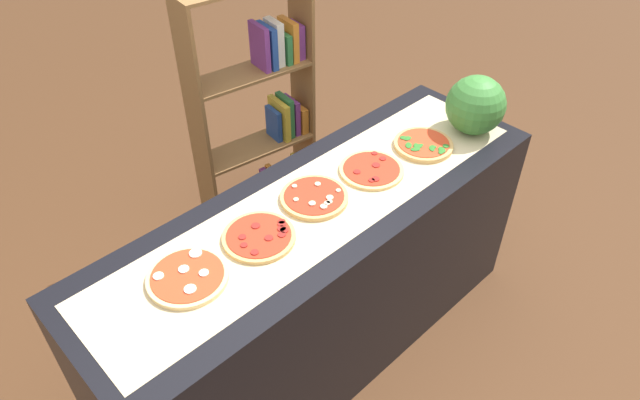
# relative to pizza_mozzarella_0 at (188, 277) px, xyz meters

# --- Properties ---
(ground_plane) EXTENTS (12.00, 12.00, 0.00)m
(ground_plane) POSITION_rel_pizza_mozzarella_0_xyz_m (0.63, -0.03, -0.97)
(ground_plane) COLOR #4C2D19
(counter) EXTENTS (2.17, 0.68, 0.95)m
(counter) POSITION_rel_pizza_mozzarella_0_xyz_m (0.63, -0.03, -0.49)
(counter) COLOR black
(counter) RESTS_ON ground_plane
(parchment_paper) EXTENTS (2.05, 0.48, 0.00)m
(parchment_paper) POSITION_rel_pizza_mozzarella_0_xyz_m (0.63, -0.03, -0.01)
(parchment_paper) COLOR beige
(parchment_paper) RESTS_ON counter
(pizza_mozzarella_0) EXTENTS (0.29, 0.29, 0.03)m
(pizza_mozzarella_0) POSITION_rel_pizza_mozzarella_0_xyz_m (0.00, 0.00, 0.00)
(pizza_mozzarella_0) COLOR #E5C17F
(pizza_mozzarella_0) RESTS_ON parchment_paper
(pizza_pepperoni_1) EXTENTS (0.28, 0.28, 0.02)m
(pizza_pepperoni_1) POSITION_rel_pizza_mozzarella_0_xyz_m (0.31, -0.02, -0.00)
(pizza_pepperoni_1) COLOR tan
(pizza_pepperoni_1) RESTS_ON parchment_paper
(pizza_mushroom_2) EXTENTS (0.28, 0.28, 0.03)m
(pizza_mushroom_2) POSITION_rel_pizza_mozzarella_0_xyz_m (0.63, 0.01, 0.00)
(pizza_mushroom_2) COLOR tan
(pizza_mushroom_2) RESTS_ON parchment_paper
(pizza_pepperoni_3) EXTENTS (0.28, 0.28, 0.02)m
(pizza_pepperoni_3) POSITION_rel_pizza_mozzarella_0_xyz_m (0.94, -0.02, -0.00)
(pizza_pepperoni_3) COLOR #DBB26B
(pizza_pepperoni_3) RESTS_ON parchment_paper
(pizza_spinach_4) EXTENTS (0.27, 0.27, 0.03)m
(pizza_spinach_4) POSITION_rel_pizza_mozzarella_0_xyz_m (1.25, -0.07, 0.00)
(pizza_spinach_4) COLOR tan
(pizza_spinach_4) RESTS_ON parchment_paper
(watermelon) EXTENTS (0.28, 0.28, 0.28)m
(watermelon) POSITION_rel_pizza_mozzarella_0_xyz_m (1.53, -0.14, 0.13)
(watermelon) COLOR #387A33
(watermelon) RESTS_ON counter
(bookshelf) EXTENTS (0.75, 0.33, 1.48)m
(bookshelf) POSITION_rel_pizza_mozzarella_0_xyz_m (1.18, 1.00, -0.29)
(bookshelf) COLOR brown
(bookshelf) RESTS_ON ground_plane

